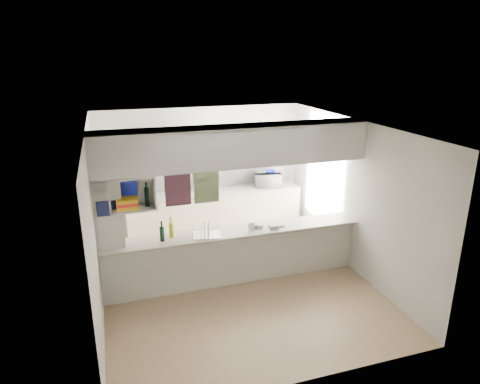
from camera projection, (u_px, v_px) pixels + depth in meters
name	position (u px, v px, depth m)	size (l,w,h in m)	color
floor	(235.00, 282.00, 7.11)	(4.80, 4.80, 0.00)	#A47F5F
ceiling	(235.00, 126.00, 6.30)	(4.80, 4.80, 0.00)	white
wall_back	(201.00, 170.00, 8.88)	(4.20, 4.20, 0.00)	silver
wall_left	(95.00, 224.00, 6.10)	(4.80, 4.80, 0.00)	silver
wall_right	(352.00, 196.00, 7.31)	(4.80, 4.80, 0.00)	silver
servery_partition	(224.00, 188.00, 6.54)	(4.20, 0.50, 2.60)	silver
cubby_shelf	(131.00, 195.00, 6.07)	(0.65, 0.35, 0.50)	white
kitchen_run	(212.00, 195.00, 8.83)	(3.60, 0.63, 2.24)	#EDE7C9
microwave	(268.00, 179.00, 9.04)	(0.54, 0.37, 0.30)	white
bowl	(271.00, 172.00, 8.97)	(0.22, 0.22, 0.05)	#0D1893
dish_rack	(207.00, 230.00, 6.63)	(0.49, 0.40, 0.23)	silver
cup	(252.00, 226.00, 6.83)	(0.12, 0.12, 0.10)	white
wine_bottles	(167.00, 232.00, 6.48)	(0.22, 0.15, 0.34)	black
plastic_tubs	(265.00, 226.00, 6.92)	(0.50, 0.23, 0.08)	silver
utensil_jar	(197.00, 188.00, 8.70)	(0.11, 0.11, 0.15)	black
knife_block	(202.00, 186.00, 8.75)	(0.10, 0.08, 0.21)	brown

